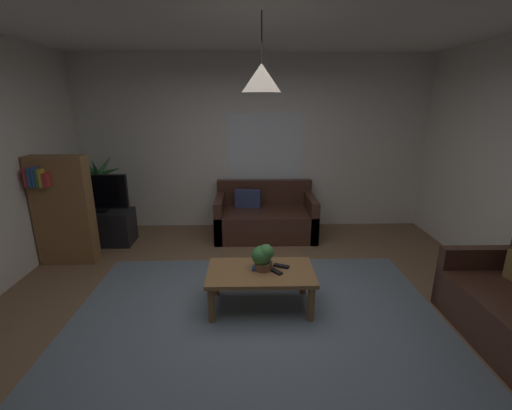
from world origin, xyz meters
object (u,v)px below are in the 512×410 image
object	(u,v)px
coffee_table	(261,276)
remote_on_table_0	(281,266)
book_on_table_0	(257,268)
pendant_lamp	(261,78)
remote_on_table_1	(275,271)
tv	(96,193)
potted_plant_on_table	(263,256)
couch_under_window	(265,219)
bookshelf_corner	(63,210)
tv_stand	(102,227)
potted_palm_corner	(100,200)

from	to	relation	value
coffee_table	remote_on_table_0	size ratio (longest dim) A/B	6.66
book_on_table_0	pendant_lamp	xyz separation A→B (m)	(0.03, -0.03, 1.80)
remote_on_table_1	tv	xyz separation A→B (m)	(-2.43, 1.73, 0.36)
potted_plant_on_table	tv	bearing A→B (deg)	144.13
couch_under_window	bookshelf_corner	xyz separation A→B (m)	(-2.60, -0.88, 0.44)
tv_stand	pendant_lamp	xyz separation A→B (m)	(2.28, -1.72, 1.97)
couch_under_window	remote_on_table_1	world-z (taller)	couch_under_window
tv_stand	bookshelf_corner	bearing A→B (deg)	-106.94
tv	coffee_table	bearing A→B (deg)	-36.69
tv	potted_palm_corner	bearing A→B (deg)	110.36
bookshelf_corner	tv	bearing A→B (deg)	72.48
potted_palm_corner	pendant_lamp	world-z (taller)	pendant_lamp
book_on_table_0	potted_plant_on_table	bearing A→B (deg)	-0.06
coffee_table	tv	world-z (taller)	tv
couch_under_window	potted_plant_on_table	xyz separation A→B (m)	(-0.11, -1.96, 0.27)
tv	pendant_lamp	bearing A→B (deg)	-36.69
couch_under_window	coffee_table	distance (m)	1.99
remote_on_table_0	potted_plant_on_table	xyz separation A→B (m)	(-0.19, -0.04, 0.13)
potted_plant_on_table	tv_stand	distance (m)	2.87
couch_under_window	book_on_table_0	distance (m)	1.97
couch_under_window	remote_on_table_0	xyz separation A→B (m)	(0.08, -1.91, 0.14)
couch_under_window	remote_on_table_0	bearing A→B (deg)	-87.71
couch_under_window	pendant_lamp	size ratio (longest dim) A/B	2.39
tv_stand	potted_palm_corner	bearing A→B (deg)	111.28
potted_plant_on_table	potted_palm_corner	bearing A→B (deg)	139.40
tv_stand	remote_on_table_1	bearing A→B (deg)	-35.86
book_on_table_0	tv	xyz separation A→B (m)	(-2.25, 1.67, 0.36)
bookshelf_corner	potted_plant_on_table	bearing A→B (deg)	-23.37
remote_on_table_0	pendant_lamp	bearing A→B (deg)	133.19
remote_on_table_1	remote_on_table_0	bearing A→B (deg)	-160.57
tv_stand	potted_palm_corner	distance (m)	0.55
pendant_lamp	bookshelf_corner	bearing A→B (deg)	155.79
tv	potted_palm_corner	xyz separation A→B (m)	(-0.17, 0.45, -0.23)
book_on_table_0	remote_on_table_1	xyz separation A→B (m)	(0.18, -0.07, -0.00)
potted_plant_on_table	potted_palm_corner	xyz separation A→B (m)	(-2.47, 2.12, 0.00)
pendant_lamp	book_on_table_0	bearing A→B (deg)	134.44
couch_under_window	tv_stand	xyz separation A→B (m)	(-2.42, -0.27, -0.02)
bookshelf_corner	potted_palm_corner	bearing A→B (deg)	89.00
book_on_table_0	pendant_lamp	distance (m)	1.80
tv_stand	tv	distance (m)	0.53
book_on_table_0	potted_plant_on_table	distance (m)	0.14
remote_on_table_0	tv	xyz separation A→B (m)	(-2.49, 1.62, 0.36)
couch_under_window	book_on_table_0	bearing A→B (deg)	-94.97
book_on_table_0	remote_on_table_0	bearing A→B (deg)	10.05
book_on_table_0	pendant_lamp	size ratio (longest dim) A/B	0.18
tv_stand	bookshelf_corner	size ratio (longest dim) A/B	0.64
coffee_table	potted_plant_on_table	xyz separation A→B (m)	(0.02, 0.03, 0.20)
pendant_lamp	potted_palm_corner	bearing A→B (deg)	138.68
coffee_table	tv_stand	distance (m)	2.86
coffee_table	book_on_table_0	xyz separation A→B (m)	(-0.03, 0.03, 0.08)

